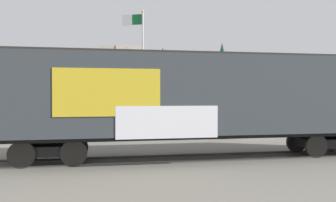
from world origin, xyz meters
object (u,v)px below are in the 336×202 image
object	(u,v)px
parked_car_blue	(88,125)
parked_car_white	(192,122)
flagpole	(139,55)
freight_car	(198,97)

from	to	relation	value
parked_car_blue	parked_car_white	bearing A→B (deg)	-1.14
flagpole	parked_car_white	xyz separation A→B (m)	(2.69, -4.19, -4.34)
freight_car	parked_car_white	xyz separation A→B (m)	(1.50, 7.11, -1.52)
flagpole	parked_car_white	size ratio (longest dim) A/B	1.67
freight_car	parked_car_blue	size ratio (longest dim) A/B	3.37
flagpole	parked_car_white	world-z (taller)	flagpole
flagpole	parked_car_white	distance (m)	6.61
freight_car	flagpole	world-z (taller)	flagpole
freight_car	flagpole	bearing A→B (deg)	96.03
parked_car_blue	flagpole	bearing A→B (deg)	51.12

